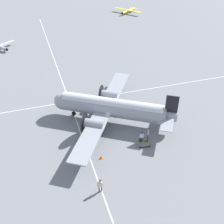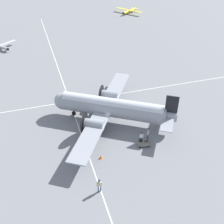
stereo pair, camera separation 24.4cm
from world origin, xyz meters
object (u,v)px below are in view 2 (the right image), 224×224
(light_aircraft_taxiing, at_px, (129,11))
(traffic_cone, at_px, (101,157))
(baggage_cart, at_px, (144,144))
(suitcase_upright_spare, at_px, (140,139))
(airliner_main, at_px, (109,107))
(light_aircraft_distant, at_px, (0,46))
(crew_foreground, at_px, (99,184))
(suitcase_near_door, at_px, (146,142))
(ramp_agent, at_px, (141,136))
(passenger_boarding, at_px, (148,132))

(light_aircraft_taxiing, relative_size, traffic_cone, 17.01)
(baggage_cart, height_order, light_aircraft_taxiing, light_aircraft_taxiing)
(suitcase_upright_spare, relative_size, traffic_cone, 1.19)
(airliner_main, distance_m, traffic_cone, 8.97)
(airliner_main, height_order, light_aircraft_distant, airliner_main)
(crew_foreground, relative_size, light_aircraft_distant, 0.24)
(baggage_cart, relative_size, light_aircraft_distant, 0.24)
(suitcase_near_door, bearing_deg, light_aircraft_taxiing, -108.08)
(ramp_agent, xyz_separation_m, baggage_cart, (-0.10, 0.87, -0.82))
(passenger_boarding, height_order, traffic_cone, passenger_boarding)
(suitcase_upright_spare, xyz_separation_m, traffic_cone, (6.43, 1.75, -0.05))
(airliner_main, xyz_separation_m, baggage_cart, (-2.97, 7.25, -2.35))
(airliner_main, distance_m, suitcase_upright_spare, 7.15)
(airliner_main, distance_m, light_aircraft_distant, 40.46)
(light_aircraft_taxiing, bearing_deg, light_aircraft_distant, -8.61)
(suitcase_near_door, bearing_deg, passenger_boarding, -124.04)
(ramp_agent, xyz_separation_m, traffic_cone, (6.44, 1.50, -0.84))
(baggage_cart, relative_size, traffic_cone, 3.45)
(suitcase_upright_spare, height_order, traffic_cone, suitcase_upright_spare)
(crew_foreground, xyz_separation_m, ramp_agent, (-8.07, -6.81, -0.09))
(light_aircraft_distant, bearing_deg, passenger_boarding, -11.96)
(ramp_agent, height_order, light_aircraft_distant, light_aircraft_distant)
(ramp_agent, xyz_separation_m, suitcase_upright_spare, (0.01, -0.25, -0.79))
(ramp_agent, bearing_deg, airliner_main, -52.76)
(ramp_agent, relative_size, baggage_cart, 0.94)
(crew_foreground, height_order, light_aircraft_taxiing, light_aircraft_taxiing)
(crew_foreground, relative_size, passenger_boarding, 1.00)
(crew_foreground, height_order, ramp_agent, crew_foreground)
(ramp_agent, height_order, suitcase_near_door, ramp_agent)
(baggage_cart, height_order, light_aircraft_distant, light_aircraft_distant)
(traffic_cone, bearing_deg, suitcase_upright_spare, -164.80)
(airliner_main, bearing_deg, suitcase_upright_spare, 147.52)
(passenger_boarding, distance_m, light_aircraft_distant, 47.53)
(baggage_cart, bearing_deg, light_aircraft_taxiing, -96.90)
(crew_foreground, bearing_deg, suitcase_near_door, 42.48)
(crew_foreground, distance_m, ramp_agent, 10.57)
(suitcase_near_door, bearing_deg, traffic_cone, 8.40)
(airliner_main, xyz_separation_m, passenger_boarding, (-4.08, 5.92, -1.43))
(suitcase_near_door, distance_m, suitcase_upright_spare, 0.93)
(crew_foreground, relative_size, baggage_cart, 1.01)
(traffic_cone, bearing_deg, suitcase_near_door, -171.60)
(airliner_main, height_order, ramp_agent, airliner_main)
(passenger_boarding, height_order, suitcase_upright_spare, passenger_boarding)
(passenger_boarding, relative_size, suitcase_near_door, 3.59)
(light_aircraft_taxiing, bearing_deg, suitcase_near_door, 36.59)
(crew_foreground, bearing_deg, light_aircraft_distant, 109.65)
(airliner_main, distance_m, light_aircraft_taxiing, 62.57)
(airliner_main, relative_size, passenger_boarding, 11.89)
(airliner_main, distance_m, suitcase_near_door, 8.03)
(airliner_main, height_order, light_aircraft_taxiing, airliner_main)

